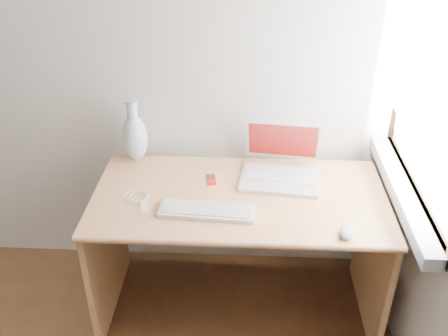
{
  "coord_description": "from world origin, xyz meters",
  "views": [
    {
      "loc": [
        1.0,
        -0.55,
        2.0
      ],
      "look_at": [
        0.91,
        1.35,
        0.85
      ],
      "focal_mm": 40.0,
      "sensor_mm": 36.0,
      "label": 1
    }
  ],
  "objects_px": {
    "desk": "(239,220)",
    "laptop": "(279,166)",
    "external_keyboard": "(207,211)",
    "vase": "(135,136)"
  },
  "relations": [
    {
      "from": "desk",
      "to": "vase",
      "type": "xyz_separation_m",
      "value": [
        -0.54,
        0.22,
        0.34
      ]
    },
    {
      "from": "vase",
      "to": "laptop",
      "type": "bearing_deg",
      "value": -10.06
    },
    {
      "from": "desk",
      "to": "laptop",
      "type": "xyz_separation_m",
      "value": [
        0.19,
        0.09,
        0.26
      ]
    },
    {
      "from": "desk",
      "to": "external_keyboard",
      "type": "relative_size",
      "value": 3.18
    },
    {
      "from": "external_keyboard",
      "to": "vase",
      "type": "height_order",
      "value": "vase"
    },
    {
      "from": "desk",
      "to": "external_keyboard",
      "type": "height_order",
      "value": "external_keyboard"
    },
    {
      "from": "laptop",
      "to": "vase",
      "type": "xyz_separation_m",
      "value": [
        -0.72,
        0.13,
        0.08
      ]
    },
    {
      "from": "external_keyboard",
      "to": "vase",
      "type": "distance_m",
      "value": 0.61
    },
    {
      "from": "desk",
      "to": "external_keyboard",
      "type": "distance_m",
      "value": 0.34
    },
    {
      "from": "desk",
      "to": "laptop",
      "type": "height_order",
      "value": "laptop"
    }
  ]
}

